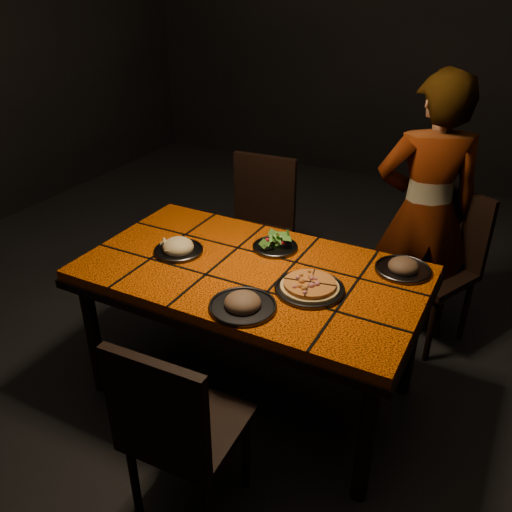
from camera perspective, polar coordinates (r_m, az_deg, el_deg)
The scene contains 11 objects.
room_shell at distance 2.28m, azimuth -0.57°, elevation 15.23°, with size 6.04×7.04×3.08m.
dining_table at distance 2.60m, azimuth -0.48°, elevation -2.82°, with size 1.62×0.92×0.75m.
chair_near at distance 2.12m, azimuth -8.46°, elevation -17.31°, with size 0.42×0.42×0.90m.
chair_far_left at distance 3.55m, azimuth 0.25°, elevation 3.85°, with size 0.46×0.46×0.94m.
chair_far_right at distance 3.32m, azimuth 18.99°, elevation -0.10°, with size 0.54×0.54×0.91m.
diner at distance 3.17m, azimuth 17.37°, elevation 4.27°, with size 0.58×0.38×1.58m, color brown.
plate_pizza at distance 2.40m, azimuth 5.67°, elevation -3.29°, with size 0.31×0.31×0.04m.
plate_pasta at distance 2.72m, azimuth -8.18°, elevation 0.80°, with size 0.25×0.25×0.08m.
plate_salad at distance 2.73m, azimuth 2.04°, elevation 1.25°, with size 0.23×0.23×0.07m.
plate_mushroom_a at distance 2.27m, azimuth -1.41°, elevation -4.99°, with size 0.29×0.29×0.09m.
plate_mushroom_b at distance 2.62m, azimuth 15.24°, elevation -1.12°, with size 0.26×0.26×0.09m.
Camera 1 is at (1.06, -1.95, 2.03)m, focal length 38.00 mm.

